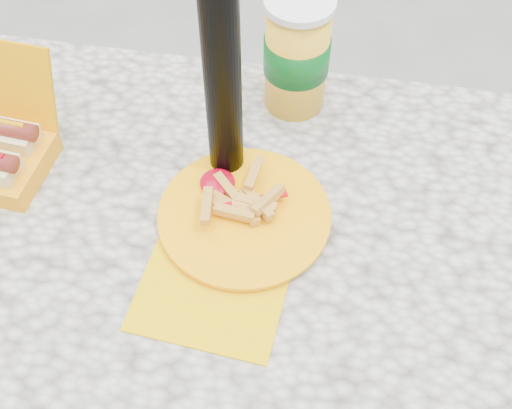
# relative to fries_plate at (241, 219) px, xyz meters

# --- Properties ---
(picnic_table) EXTENTS (1.20, 0.80, 0.75)m
(picnic_table) POSITION_rel_fries_plate_xyz_m (-0.04, -0.06, -0.12)
(picnic_table) COLOR beige
(picnic_table) RESTS_ON ground
(fries_plate) EXTENTS (0.25, 0.33, 0.05)m
(fries_plate) POSITION_rel_fries_plate_xyz_m (0.00, 0.00, 0.00)
(fries_plate) COLOR #EAB400
(fries_plate) RESTS_ON picnic_table
(soda_cup) EXTENTS (0.10, 0.10, 0.20)m
(soda_cup) POSITION_rel_fries_plate_xyz_m (0.04, 0.26, 0.09)
(soda_cup) COLOR yellow
(soda_cup) RESTS_ON picnic_table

